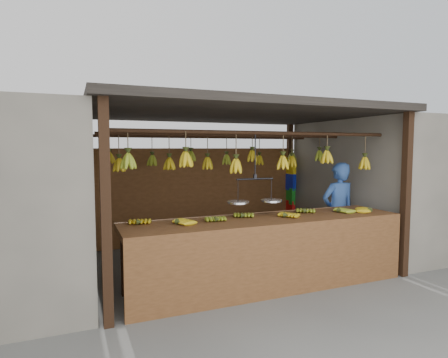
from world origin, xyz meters
name	(u,v)px	position (x,y,z in m)	size (l,w,h in m)	color
ground	(231,262)	(0.00, 0.00, 0.00)	(80.00, 80.00, 0.00)	#5B5B57
stall	(223,138)	(0.00, 0.33, 1.97)	(4.30, 3.30, 2.40)	black
neighbor_right	(403,182)	(3.60, 0.00, 1.15)	(3.00, 3.00, 2.30)	slate
counter	(271,234)	(0.01, -1.23, 0.71)	(3.72, 0.85, 0.96)	brown
hanging_bananas	(231,160)	(0.00, 0.00, 1.62)	(3.61, 2.24, 0.39)	#92A523
balance_scale	(255,198)	(-0.10, -1.00, 1.15)	(0.75, 0.30, 0.91)	black
vendor	(338,212)	(1.60, -0.58, 0.79)	(0.58, 0.38, 1.58)	#3359A5
bag_bundles	(291,188)	(1.94, 1.35, 0.97)	(0.08, 0.26, 1.24)	yellow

